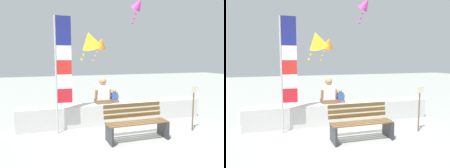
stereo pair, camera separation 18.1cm
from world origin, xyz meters
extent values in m
plane|color=gray|center=(0.00, 0.00, 0.00)|extent=(40.00, 40.00, 0.00)
cube|color=beige|center=(0.00, 1.27, 0.32)|extent=(5.90, 0.64, 0.64)
cube|color=brown|center=(0.01, -0.56, 0.45)|extent=(1.60, 0.07, 0.03)
cube|color=brown|center=(0.01, -0.45, 0.45)|extent=(1.60, 0.07, 0.03)
cube|color=brown|center=(0.01, -0.34, 0.45)|extent=(1.60, 0.07, 0.03)
cube|color=brown|center=(0.01, -0.22, 0.45)|extent=(1.60, 0.07, 0.03)
cube|color=brown|center=(0.01, -0.12, 0.57)|extent=(1.60, 0.05, 0.10)
cube|color=brown|center=(0.02, -0.09, 0.70)|extent=(1.60, 0.05, 0.10)
cube|color=brown|center=(0.02, -0.07, 0.83)|extent=(1.60, 0.05, 0.10)
cube|color=#2D2D33|center=(-0.72, -0.39, 0.23)|extent=(0.05, 0.53, 0.45)
cube|color=#2D2D33|center=(0.75, -0.40, 0.23)|extent=(0.05, 0.53, 0.45)
cube|color=brown|center=(-0.40, 1.29, 0.70)|extent=(0.47, 0.39, 0.13)
cube|color=white|center=(-0.40, 1.29, 0.99)|extent=(0.37, 0.24, 0.45)
cylinder|color=#9D7551|center=(-0.63, 1.27, 0.94)|extent=(0.08, 0.18, 0.33)
cylinder|color=#9D7551|center=(-0.18, 1.27, 0.94)|extent=(0.08, 0.18, 0.33)
sphere|color=#9D7551|center=(-0.40, 1.29, 1.33)|extent=(0.23, 0.23, 0.23)
cube|color=brown|center=(-0.02, 1.29, 0.67)|extent=(0.26, 0.21, 0.07)
cube|color=#334F9B|center=(-0.02, 1.29, 0.83)|extent=(0.20, 0.13, 0.25)
cylinder|color=tan|center=(-0.14, 1.28, 0.80)|extent=(0.04, 0.10, 0.18)
cylinder|color=tan|center=(0.10, 1.28, 0.80)|extent=(0.04, 0.10, 0.18)
sphere|color=tan|center=(-0.02, 1.29, 1.02)|extent=(0.12, 0.12, 0.12)
cylinder|color=#B7B7BC|center=(-1.85, 0.73, 1.58)|extent=(0.05, 0.05, 3.15)
cube|color=red|center=(-1.63, 0.73, 1.04)|extent=(0.39, 0.02, 0.39)
cube|color=white|center=(-1.63, 0.73, 1.42)|extent=(0.39, 0.02, 0.39)
cube|color=red|center=(-1.63, 0.73, 1.81)|extent=(0.39, 0.02, 0.39)
cube|color=white|center=(-1.63, 0.73, 2.19)|extent=(0.39, 0.02, 0.39)
cube|color=navy|center=(-1.63, 0.73, 2.58)|extent=(0.39, 0.02, 0.39)
cube|color=navy|center=(-1.63, 0.73, 2.96)|extent=(0.39, 0.02, 0.39)
cone|color=yellow|center=(-0.46, 2.72, 2.71)|extent=(1.14, 1.13, 0.81)
sphere|color=yellow|center=(-0.53, 2.80, 2.53)|extent=(0.08, 0.08, 0.08)
sphere|color=yellow|center=(-0.60, 2.87, 2.35)|extent=(0.08, 0.08, 0.08)
sphere|color=yellow|center=(-0.67, 2.94, 2.17)|extent=(0.08, 0.08, 0.08)
sphere|color=yellow|center=(-0.73, 3.02, 1.99)|extent=(0.08, 0.08, 0.08)
cone|color=orange|center=(0.19, 3.60, 2.66)|extent=(0.69, 0.75, 0.57)
sphere|color=orange|center=(0.10, 3.56, 2.48)|extent=(0.08, 0.08, 0.08)
sphere|color=orange|center=(0.00, 3.53, 2.30)|extent=(0.08, 0.08, 0.08)
sphere|color=orange|center=(-0.09, 3.49, 2.12)|extent=(0.08, 0.08, 0.08)
sphere|color=orange|center=(-0.18, 3.45, 1.94)|extent=(0.08, 0.08, 0.08)
cone|color=#DB3D9E|center=(1.20, 2.19, 3.98)|extent=(0.66, 0.69, 0.56)
sphere|color=#E82BA8|center=(1.12, 2.13, 3.80)|extent=(0.08, 0.08, 0.08)
sphere|color=#E82BA8|center=(1.04, 2.07, 3.62)|extent=(0.08, 0.08, 0.08)
sphere|color=#E82BA8|center=(0.96, 2.01, 3.44)|extent=(0.08, 0.08, 0.08)
sphere|color=#E82BA8|center=(0.88, 1.95, 3.26)|extent=(0.08, 0.08, 0.08)
cylinder|color=brown|center=(1.80, -0.24, 0.54)|extent=(0.04, 0.04, 1.09)
cube|color=beige|center=(1.80, -0.24, 1.19)|extent=(0.24, 0.06, 0.18)
camera|label=1|loc=(-2.27, -5.25, 2.06)|focal=35.17mm
camera|label=2|loc=(-2.10, -5.31, 2.06)|focal=35.17mm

